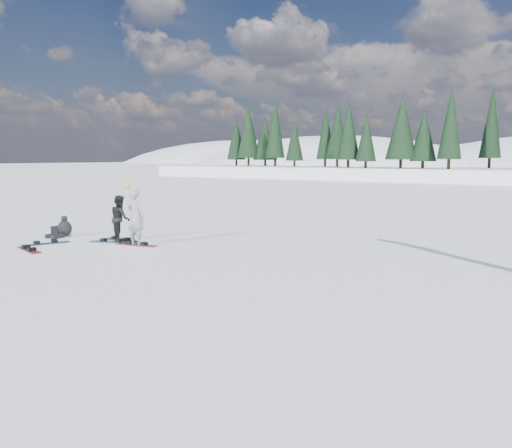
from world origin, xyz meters
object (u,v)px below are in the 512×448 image
at_px(snowboarder_woman, 136,217).
at_px(gear_bag, 58,230).
at_px(snowboarder_man, 120,218).
at_px(seated_rider, 64,229).
at_px(snowboard_loose_b, 29,250).
at_px(snowboard_loose_c, 111,242).
at_px(snowboard_loose_a, 46,244).

bearing_deg(snowboarder_woman, gear_bag, -1.68).
bearing_deg(snowboarder_woman, snowboarder_man, -18.35).
distance_m(seated_rider, snowboard_loose_b, 2.72).
bearing_deg(snowboard_loose_c, gear_bag, 156.58).
distance_m(gear_bag, snowboard_loose_b, 3.32).
bearing_deg(seated_rider, snowboard_loose_a, -55.22).
bearing_deg(snowboard_loose_a, snowboarder_woman, -40.17).
height_order(snowboard_loose_a, snowboard_loose_b, same).
relative_size(snowboarder_woman, snowboarder_man, 1.28).
height_order(gear_bag, snowboard_loose_a, gear_bag).
bearing_deg(snowboard_loose_b, snowboarder_man, 86.15).
bearing_deg(snowboard_loose_c, snowboarder_woman, -16.11).
height_order(snowboarder_man, gear_bag, snowboarder_man).
xyz_separation_m(gear_bag, snowboard_loose_a, (1.54, -1.57, -0.14)).
distance_m(snowboard_loose_a, snowboard_loose_b, 1.14).
xyz_separation_m(seated_rider, gear_bag, (-0.70, 0.25, -0.15)).
bearing_deg(gear_bag, snowboard_loose_c, -3.06).
bearing_deg(gear_bag, snowboarder_man, 5.31).
xyz_separation_m(gear_bag, snowboard_loose_b, (2.12, -2.55, -0.14)).
distance_m(snowboarder_woman, snowboard_loose_b, 3.41).
distance_m(snowboarder_man, snowboard_loose_b, 3.11).
relative_size(snowboarder_man, snowboard_loose_c, 1.06).
xyz_separation_m(snowboarder_woman, snowboard_loose_b, (-2.15, -2.47, -0.94)).
relative_size(gear_bag, snowboard_loose_a, 0.30).
xyz_separation_m(snowboarder_woman, snowboard_loose_a, (-2.73, -1.49, -0.94)).
xyz_separation_m(snowboarder_man, snowboard_loose_b, (-0.99, -2.84, -0.78)).
relative_size(seated_rider, snowboard_loose_b, 0.62).
relative_size(snowboarder_woman, gear_bag, 4.53).
xyz_separation_m(seated_rider, snowboard_loose_a, (0.84, -1.32, -0.28)).
distance_m(snowboarder_man, seated_rider, 2.52).
distance_m(snowboarder_woman, snowboard_loose_c, 1.48).
height_order(gear_bag, snowboard_loose_c, gear_bag).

